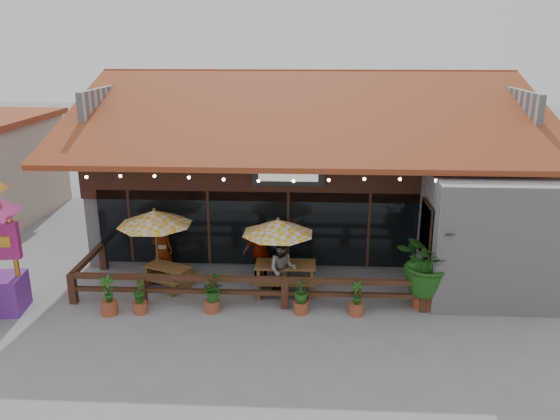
# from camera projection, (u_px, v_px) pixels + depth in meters

# --- Properties ---
(ground) EXTENTS (100.00, 100.00, 0.00)m
(ground) POSITION_uv_depth(u_px,v_px,m) (303.00, 300.00, 15.68)
(ground) COLOR gray
(ground) RESTS_ON ground
(restaurant_building) EXTENTS (15.50, 14.73, 6.09)m
(restaurant_building) POSITION_uv_depth(u_px,v_px,m) (312.00, 172.00, 21.31)
(restaurant_building) COLOR #AFAFB4
(restaurant_building) RESTS_ON ground
(patio_railing) EXTENTS (10.00, 2.60, 0.92)m
(patio_railing) POSITION_uv_depth(u_px,v_px,m) (223.00, 283.00, 15.35)
(patio_railing) COLOR #49271A
(patio_railing) RESTS_ON ground
(umbrella_left) EXTENTS (2.97, 2.97, 2.40)m
(umbrella_left) POSITION_uv_depth(u_px,v_px,m) (155.00, 218.00, 16.20)
(umbrella_left) COLOR brown
(umbrella_left) RESTS_ON ground
(umbrella_right) EXTENTS (2.75, 2.75, 2.28)m
(umbrella_right) POSITION_uv_depth(u_px,v_px,m) (278.00, 227.00, 15.76)
(umbrella_right) COLOR brown
(umbrella_right) RESTS_ON ground
(picnic_table_left) EXTENTS (1.73, 1.64, 0.66)m
(picnic_table_left) POSITION_uv_depth(u_px,v_px,m) (168.00, 273.00, 16.43)
(picnic_table_left) COLOR brown
(picnic_table_left) RESTS_ON ground
(picnic_table_right) EXTENTS (1.77, 1.53, 0.85)m
(picnic_table_right) POSITION_uv_depth(u_px,v_px,m) (285.00, 272.00, 16.15)
(picnic_table_right) COLOR brown
(picnic_table_right) RESTS_ON ground
(tropical_plant) EXTENTS (2.26, 2.27, 2.37)m
(tropical_plant) POSITION_uv_depth(u_px,v_px,m) (427.00, 262.00, 14.87)
(tropical_plant) COLOR brown
(tropical_plant) RESTS_ON ground
(diner_a) EXTENTS (0.64, 0.42, 1.72)m
(diner_a) POSITION_uv_depth(u_px,v_px,m) (163.00, 251.00, 17.00)
(diner_a) COLOR #391D12
(diner_a) RESTS_ON ground
(diner_b) EXTENTS (0.86, 0.69, 1.69)m
(diner_b) POSITION_uv_depth(u_px,v_px,m) (283.00, 269.00, 15.70)
(diner_b) COLOR #391D12
(diner_b) RESTS_ON ground
(diner_c) EXTENTS (1.16, 0.64, 1.87)m
(diner_c) POSITION_uv_depth(u_px,v_px,m) (261.00, 252.00, 16.71)
(diner_c) COLOR #391D12
(diner_c) RESTS_ON ground
(planter_a) EXTENTS (0.46, 0.46, 1.12)m
(planter_a) POSITION_uv_depth(u_px,v_px,m) (109.00, 298.00, 14.77)
(planter_a) COLOR brown
(planter_a) RESTS_ON ground
(planter_b) EXTENTS (0.39, 0.39, 0.96)m
(planter_b) POSITION_uv_depth(u_px,v_px,m) (140.00, 298.00, 14.84)
(planter_b) COLOR brown
(planter_b) RESTS_ON ground
(planter_c) EXTENTS (0.80, 0.82, 1.03)m
(planter_c) POSITION_uv_depth(u_px,v_px,m) (212.00, 292.00, 14.86)
(planter_c) COLOR brown
(planter_c) RESTS_ON ground
(planter_d) EXTENTS (0.50, 0.50, 0.99)m
(planter_d) POSITION_uv_depth(u_px,v_px,m) (301.00, 297.00, 14.81)
(planter_d) COLOR brown
(planter_d) RESTS_ON ground
(planter_e) EXTENTS (0.40, 0.42, 0.99)m
(planter_e) POSITION_uv_depth(u_px,v_px,m) (357.00, 301.00, 14.73)
(planter_e) COLOR brown
(planter_e) RESTS_ON ground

